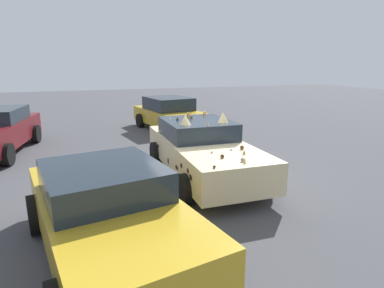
# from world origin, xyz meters

# --- Properties ---
(ground_plane) EXTENTS (60.00, 60.00, 0.00)m
(ground_plane) POSITION_xyz_m (0.00, 0.00, 0.00)
(ground_plane) COLOR #47474C
(art_car_decorated) EXTENTS (4.66, 2.13, 1.66)m
(art_car_decorated) POSITION_xyz_m (0.08, -0.00, 0.72)
(art_car_decorated) COLOR beige
(art_car_decorated) RESTS_ON ground
(parked_sedan_row_back_far) EXTENTS (4.41, 2.58, 1.38)m
(parked_sedan_row_back_far) POSITION_xyz_m (-2.72, 2.62, 0.70)
(parked_sedan_row_back_far) COLOR gold
(parked_sedan_row_back_far) RESTS_ON ground
(parked_sedan_near_left) EXTENTS (4.80, 2.62, 1.41)m
(parked_sedan_near_left) POSITION_xyz_m (6.10, -0.93, 0.70)
(parked_sedan_near_left) COLOR gold
(parked_sedan_near_left) RESTS_ON ground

